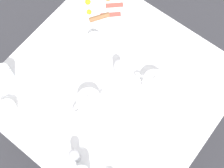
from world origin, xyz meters
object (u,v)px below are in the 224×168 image
at_px(teapot_far, 154,83).
at_px(napkin_folded, 130,148).
at_px(pepper_grinder, 75,156).
at_px(wine_glass_spare, 95,43).
at_px(salt_grinder, 118,67).
at_px(fork_by_plate, 124,48).
at_px(teapot_near, 89,102).
at_px(teacup_with_saucer_left, 8,109).
at_px(water_glass_tall, 6,74).
at_px(breakfast_plate, 100,8).
at_px(knife_by_plate, 51,48).

distance_m(teapot_far, napkin_folded, 0.33).
bearing_deg(napkin_folded, pepper_grinder, 48.10).
bearing_deg(pepper_grinder, napkin_folded, -131.90).
height_order(wine_glass_spare, salt_grinder, same).
xyz_separation_m(napkin_folded, fork_by_plate, (0.34, -0.40, -0.00)).
relative_size(teapot_near, salt_grinder, 1.53).
xyz_separation_m(teacup_with_saucer_left, fork_by_plate, (-0.23, -0.61, -0.02)).
relative_size(teacup_with_saucer_left, salt_grinder, 1.17).
relative_size(wine_glass_spare, napkin_folded, 0.81).
distance_m(water_glass_tall, salt_grinder, 0.55).
distance_m(teapot_near, water_glass_tall, 0.43).
height_order(teapot_near, salt_grinder, salt_grinder).
height_order(teacup_with_saucer_left, napkin_folded, teacup_with_saucer_left).
bearing_deg(pepper_grinder, fork_by_plate, -73.79).
xyz_separation_m(teacup_with_saucer_left, salt_grinder, (-0.29, -0.48, 0.04)).
height_order(breakfast_plate, pepper_grinder, pepper_grinder).
xyz_separation_m(teacup_with_saucer_left, pepper_grinder, (-0.40, -0.03, 0.04)).
relative_size(teapot_far, fork_by_plate, 1.21).
relative_size(water_glass_tall, wine_glass_spare, 0.91).
height_order(wine_glass_spare, napkin_folded, wine_glass_spare).
height_order(breakfast_plate, fork_by_plate, breakfast_plate).
relative_size(wine_glass_spare, fork_by_plate, 0.79).
distance_m(teacup_with_saucer_left, wine_glass_spare, 0.53).
distance_m(napkin_folded, knife_by_plate, 0.65).
xyz_separation_m(breakfast_plate, teapot_far, (-0.49, 0.20, 0.04)).
bearing_deg(fork_by_plate, teapot_far, 160.91).
relative_size(breakfast_plate, napkin_folded, 1.89).
height_order(breakfast_plate, salt_grinder, salt_grinder).
xyz_separation_m(teacup_with_saucer_left, water_glass_tall, (0.12, -0.12, 0.03)).
height_order(water_glass_tall, napkin_folded, water_glass_tall).
bearing_deg(knife_by_plate, breakfast_plate, -97.29).
xyz_separation_m(teapot_near, water_glass_tall, (0.41, 0.14, 0.01)).
bearing_deg(pepper_grinder, teapot_near, -63.89).
bearing_deg(fork_by_plate, knife_by_plate, 38.48).
bearing_deg(breakfast_plate, knife_by_plate, 82.71).
bearing_deg(salt_grinder, teapot_far, -166.20).
bearing_deg(pepper_grinder, breakfast_plate, -58.80).
relative_size(napkin_folded, knife_by_plate, 0.69).
height_order(teacup_with_saucer_left, wine_glass_spare, wine_glass_spare).
bearing_deg(teapot_far, napkin_folded, -86.93).
bearing_deg(teacup_with_saucer_left, fork_by_plate, -110.39).
distance_m(teapot_near, teacup_with_saucer_left, 0.39).
xyz_separation_m(breakfast_plate, water_glass_tall, (0.10, 0.61, 0.05)).
xyz_separation_m(water_glass_tall, fork_by_plate, (-0.35, -0.49, -0.05)).
height_order(teapot_far, knife_by_plate, teapot_far).
xyz_separation_m(teapot_far, water_glass_tall, (0.59, 0.41, 0.01)).
distance_m(breakfast_plate, wine_glass_spare, 0.26).
xyz_separation_m(teacup_with_saucer_left, wine_glass_spare, (-0.11, -0.52, 0.04)).
height_order(teapot_far, fork_by_plate, teapot_far).
height_order(breakfast_plate, teacup_with_saucer_left, teacup_with_saucer_left).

